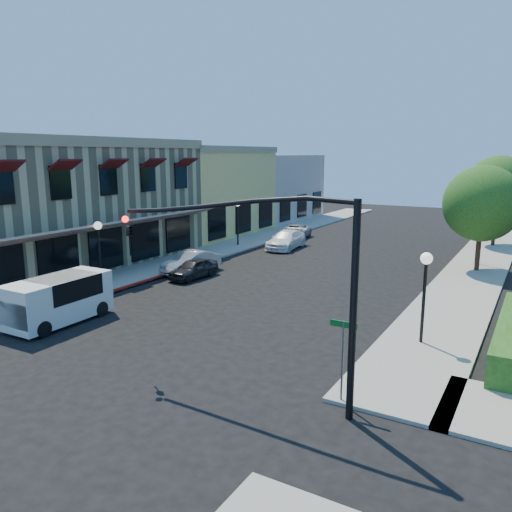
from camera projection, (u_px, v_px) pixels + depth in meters
The scene contains 20 objects.
ground at pixel (100, 375), 16.30m from camera, with size 120.00×120.00×0.00m, color black.
sidewalk_left at pixel (266, 236), 43.47m from camera, with size 3.50×50.00×0.12m, color gray.
sidewalk_right at pixel (485, 257), 34.86m from camera, with size 3.50×50.00×0.12m, color gray.
curb_red_strip at pixel (123, 290), 26.48m from camera, with size 0.25×10.00×0.06m, color maroon.
corner_brick_building at pixel (57, 202), 32.42m from camera, with size 11.77×18.20×8.10m.
yellow_stucco_building at pixel (196, 191), 45.20m from camera, with size 10.00×12.00×7.60m, color #E0B065.
pink_stucco_building at pixel (261, 187), 55.42m from camera, with size 10.00×12.00×7.00m, color #BE958F.
street_tree_a at pixel (482, 204), 29.77m from camera, with size 4.56×4.56×6.48m.
street_tree_b at pixel (498, 188), 38.17m from camera, with size 4.94×4.94×7.02m.
signal_mast_arm at pixel (281, 264), 13.87m from camera, with size 8.01×0.39×6.00m.
street_name_sign at pixel (343, 348), 14.14m from camera, with size 0.80×0.06×2.50m.
lamppost_left_near at pixel (98, 237), 26.72m from camera, with size 0.44×0.44×3.57m.
lamppost_left_far at pixel (238, 211), 38.58m from camera, with size 0.44×0.44×3.57m.
lamppost_right_near at pixel (425, 275), 18.35m from camera, with size 0.44×0.44×3.57m.
lamppost_right_far at pixel (479, 223), 31.90m from camera, with size 0.44×0.44×3.57m.
white_van at pixel (57, 297), 21.12m from camera, with size 2.04×4.48×1.97m.
parked_car_a at pixel (193, 268), 28.94m from camera, with size 1.36×3.39×1.15m, color black.
parked_car_b at pixel (191, 262), 30.24m from camera, with size 1.39×3.98×1.31m, color silver.
parked_car_c at pixel (286, 240), 38.05m from camera, with size 1.89×4.66×1.35m, color white.
parked_car_d at pixel (294, 232), 42.42m from camera, with size 2.00×4.33×1.20m, color #A5A8AA.
Camera 1 is at (12.06, -10.56, 7.09)m, focal length 35.00 mm.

